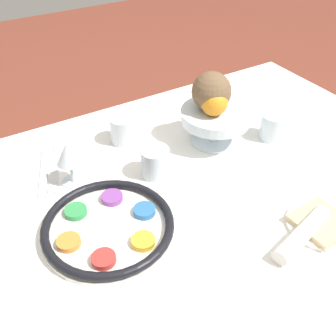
# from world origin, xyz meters

# --- Properties ---
(dining_table) EXTENTS (1.38, 1.02, 0.75)m
(dining_table) POSITION_xyz_m (0.00, 0.00, 0.38)
(dining_table) COLOR white
(dining_table) RESTS_ON ground_plane
(seder_plate) EXTENTS (0.29, 0.29, 0.03)m
(seder_plate) POSITION_xyz_m (-0.25, 0.01, 0.77)
(seder_plate) COLOR white
(seder_plate) RESTS_ON dining_table
(wine_glass) EXTENTS (0.06, 0.06, 0.12)m
(wine_glass) POSITION_xyz_m (-0.26, 0.21, 0.84)
(wine_glass) COLOR silver
(wine_glass) RESTS_ON dining_table
(fruit_stand) EXTENTS (0.20, 0.20, 0.10)m
(fruit_stand) POSITION_xyz_m (0.16, 0.18, 0.83)
(fruit_stand) COLOR silver
(fruit_stand) RESTS_ON dining_table
(orange_fruit) EXTENTS (0.07, 0.07, 0.07)m
(orange_fruit) POSITION_xyz_m (0.14, 0.17, 0.89)
(orange_fruit) COLOR orange
(orange_fruit) RESTS_ON fruit_stand
(coconut) EXTENTS (0.11, 0.11, 0.11)m
(coconut) POSITION_xyz_m (0.15, 0.19, 0.91)
(coconut) COLOR brown
(coconut) RESTS_ON fruit_stand
(bread_plate) EXTENTS (0.15, 0.15, 0.02)m
(bread_plate) POSITION_xyz_m (0.17, -0.22, 0.76)
(bread_plate) COLOR silver
(bread_plate) RESTS_ON dining_table
(napkin_roll) EXTENTS (0.19, 0.08, 0.04)m
(napkin_roll) POSITION_xyz_m (0.10, -0.22, 0.77)
(napkin_roll) COLOR white
(napkin_roll) RESTS_ON dining_table
(cup_near) EXTENTS (0.08, 0.08, 0.08)m
(cup_near) POSITION_xyz_m (0.32, 0.11, 0.79)
(cup_near) COLOR silver
(cup_near) RESTS_ON dining_table
(cup_mid) EXTENTS (0.08, 0.08, 0.08)m
(cup_mid) POSITION_xyz_m (-0.06, 0.13, 0.79)
(cup_mid) COLOR silver
(cup_mid) RESTS_ON dining_table
(cup_far) EXTENTS (0.08, 0.08, 0.08)m
(cup_far) POSITION_xyz_m (-0.06, 0.31, 0.79)
(cup_far) COLOR silver
(cup_far) RESTS_ON dining_table
(fork_left) EXTENTS (0.09, 0.19, 0.01)m
(fork_left) POSITION_xyz_m (-0.31, 0.29, 0.76)
(fork_left) COLOR silver
(fork_left) RESTS_ON dining_table
(fork_right) EXTENTS (0.09, 0.19, 0.01)m
(fork_right) POSITION_xyz_m (-0.28, 0.29, 0.76)
(fork_right) COLOR silver
(fork_right) RESTS_ON dining_table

